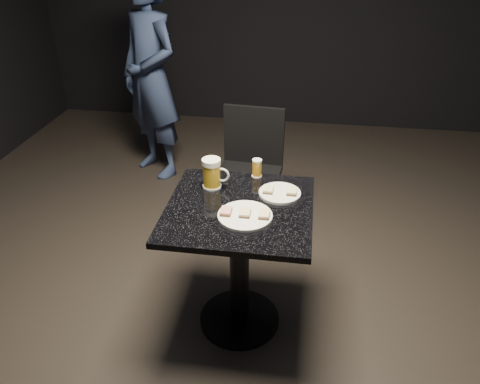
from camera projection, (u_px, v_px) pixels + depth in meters
The scene contains 10 objects.
floor at pixel (239, 320), 2.62m from camera, with size 6.00×6.00×0.00m, color black.
plate_large at pixel (245, 216), 2.16m from camera, with size 0.25×0.25×0.01m, color white.
plate_small at pixel (280, 193), 2.33m from camera, with size 0.21×0.21×0.01m, color white.
patron at pixel (151, 78), 3.76m from camera, with size 0.61×0.40×1.67m, color navy.
table at pixel (239, 247), 2.36m from camera, with size 0.70×0.70×0.75m.
beer_mug at pixel (212, 173), 2.36m from camera, with size 0.14×0.10×0.16m.
beer_tumbler at pixel (257, 168), 2.48m from camera, with size 0.06×0.06×0.10m.
chair at pixel (250, 166), 3.15m from camera, with size 0.44×0.44×0.88m.
canapes_on_plate_large at pixel (245, 213), 2.15m from camera, with size 0.23×0.07×0.02m.
canapes_on_plate_small at pixel (280, 190), 2.32m from camera, with size 0.17×0.07×0.02m.
Camera 1 is at (0.29, -1.87, 1.94)m, focal length 35.00 mm.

